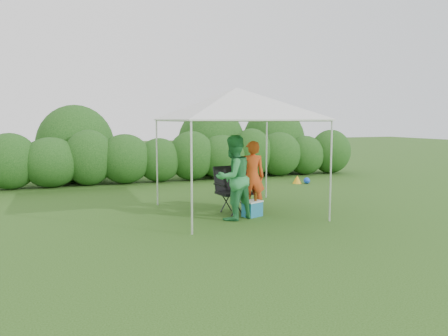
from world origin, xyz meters
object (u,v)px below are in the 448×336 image
object	(u,v)px
canopy	(236,104)
chair_right	(241,188)
cooler	(252,208)
woman	(233,178)
chair_left	(229,187)
man	(252,177)

from	to	relation	value
canopy	chair_right	distance (m)	2.02
canopy	cooler	size ratio (longest dim) A/B	6.22
chair_right	woman	bearing A→B (deg)	-126.11
cooler	chair_left	bearing A→B (deg)	99.77
chair_right	woman	world-z (taller)	woman
woman	cooler	xyz separation A→B (m)	(0.50, 0.12, -0.72)
cooler	woman	bearing A→B (deg)	170.41
man	woman	bearing A→B (deg)	48.80
man	cooler	size ratio (longest dim) A/B	3.30
canopy	chair_right	size ratio (longest dim) A/B	3.53
woman	cooler	distance (m)	0.89
chair_right	chair_left	world-z (taller)	chair_left
chair_right	chair_left	xyz separation A→B (m)	(-0.44, -0.34, 0.11)
chair_left	cooler	world-z (taller)	chair_left
canopy	chair_left	xyz separation A→B (m)	(-0.16, 0.02, -1.86)
chair_right	man	xyz separation A→B (m)	(0.06, -0.46, 0.32)
canopy	man	distance (m)	1.68
canopy	cooler	distance (m)	2.35
chair_left	man	bearing A→B (deg)	-22.33
canopy	chair_left	bearing A→B (deg)	172.60
chair_left	woman	bearing A→B (deg)	-112.45
chair_right	cooler	bearing A→B (deg)	-101.45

